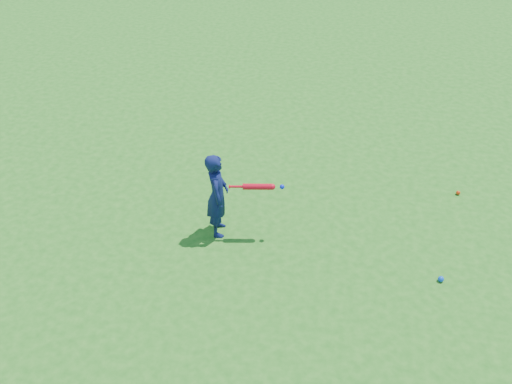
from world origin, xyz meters
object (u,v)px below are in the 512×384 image
ground_ball_red (458,193)px  child (217,195)px  ground_ball_blue (441,279)px  bat_swing (260,187)px

ground_ball_red → child: bearing=-157.0°
child → ground_ball_blue: 2.96m
ground_ball_blue → bat_swing: (-2.31, 0.54, 0.73)m
ground_ball_red → ground_ball_blue: 1.94m
ground_ball_red → bat_swing: 3.14m
child → ground_ball_red: bearing=-77.0°
bat_swing → ground_ball_blue: bearing=-22.1°
ground_ball_red → ground_ball_blue: ground_ball_blue is taller
ground_ball_blue → bat_swing: bearing=166.9°
ground_ball_red → ground_ball_blue: (-0.43, -1.89, 0.01)m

